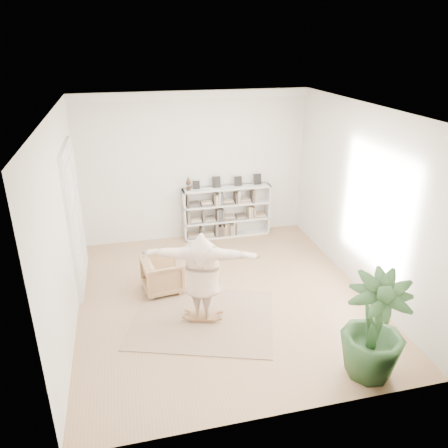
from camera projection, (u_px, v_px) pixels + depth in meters
name	position (u px, v px, depth m)	size (l,w,h in m)	color
floor	(224.00, 297.00, 8.56)	(6.00, 6.00, 0.00)	#A37854
room_shell	(193.00, 94.00, 9.81)	(6.00, 6.00, 6.00)	silver
doors	(75.00, 219.00, 8.59)	(0.09, 1.78, 2.92)	white
bookshelf	(226.00, 212.00, 10.99)	(2.20, 0.35, 1.64)	silver
armchair	(163.00, 275.00, 8.67)	(0.74, 0.76, 0.69)	tan
rug	(203.00, 319.00, 7.89)	(2.50, 2.00, 0.02)	tan
rocker_board	(203.00, 316.00, 7.87)	(0.55, 0.43, 0.10)	brown
person	(202.00, 274.00, 7.52)	(2.00, 0.55, 1.63)	beige
houseplant	(374.00, 327.00, 6.32)	(0.93, 0.93, 1.66)	#2A4D26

